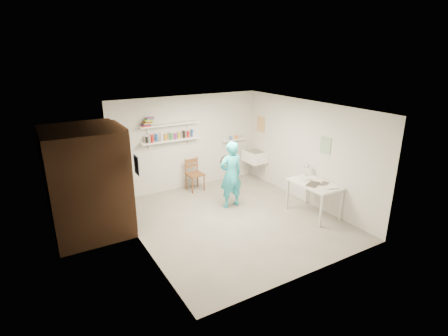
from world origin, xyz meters
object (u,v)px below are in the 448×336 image
desk_lamp (307,166)px  wooden_chair (195,174)px  belfast_sink (255,156)px  wall_clock (226,161)px  work_table (313,199)px  man (231,175)px

desk_lamp → wooden_chair: bearing=130.0°
belfast_sink → wooden_chair: wooden_chair is taller
belfast_sink → wooden_chair: bearing=173.1°
wooden_chair → desk_lamp: (1.80, -2.14, 0.53)m
wall_clock → wooden_chair: (-0.28, 1.08, -0.60)m
wall_clock → wooden_chair: 1.27m
belfast_sink → wall_clock: size_ratio=2.15×
belfast_sink → work_table: bearing=-92.7°
belfast_sink → man: 1.81m
man → wooden_chair: bearing=-77.9°
belfast_sink → work_table: (-0.11, -2.38, -0.33)m
wooden_chair → belfast_sink: bearing=-11.7°
wall_clock → work_table: bearing=-48.4°
wall_clock → desk_lamp: 1.86m
man → desk_lamp: bearing=151.0°
work_table → wall_clock: bearing=131.6°
belfast_sink → desk_lamp: size_ratio=4.32×
wooden_chair → work_table: size_ratio=0.78×
desk_lamp → man: bearing=151.0°
work_table → desk_lamp: (0.18, 0.44, 0.59)m
man → belfast_sink: bearing=-142.9°
wooden_chair → wall_clock: bearing=-80.3°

